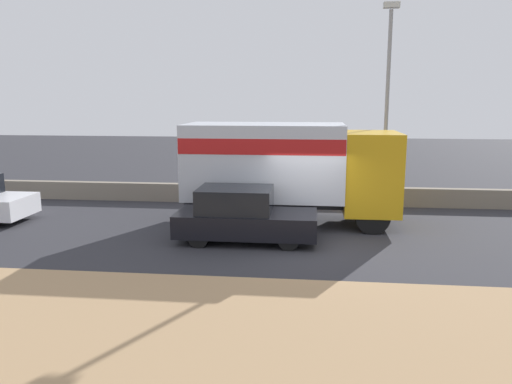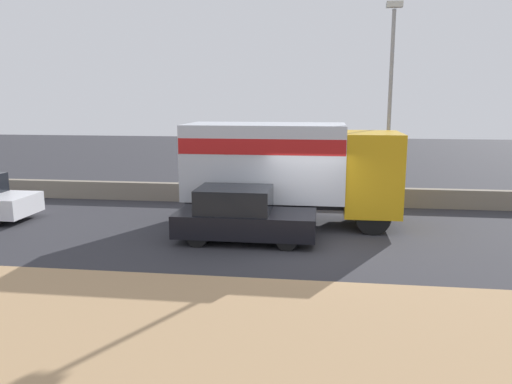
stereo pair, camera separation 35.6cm
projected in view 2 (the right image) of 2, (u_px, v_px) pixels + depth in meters
ground_plane at (306, 246)px, 14.09m from camera, size 80.00×80.00×0.00m
dirt_shoulder_foreground at (294, 346)px, 8.38m from camera, size 60.00×6.11×0.04m
stone_wall_backdrop at (311, 195)px, 19.58m from camera, size 60.00×0.35×0.73m
street_lamp at (390, 94)px, 17.97m from camera, size 0.56×0.28×7.45m
box_truck at (288, 164)px, 16.34m from camera, size 6.91×2.60×3.30m
car_hatchback at (242, 216)px, 14.48m from camera, size 4.06×1.74×1.59m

